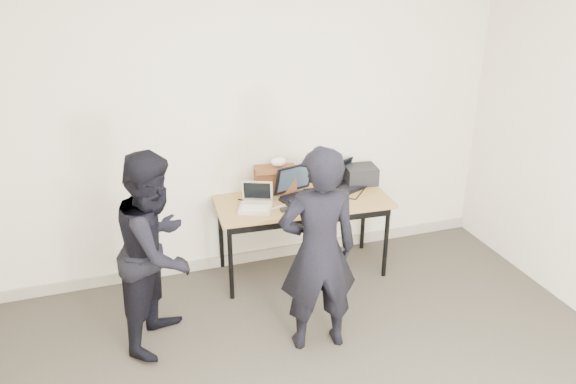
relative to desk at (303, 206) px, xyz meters
name	(u,v)px	position (x,y,z in m)	size (l,w,h in m)	color
room	(369,242)	(-0.34, -1.91, 0.69)	(4.60, 4.60, 2.80)	#3B352D
desk	(303,206)	(0.00, 0.00, 0.00)	(1.54, 0.74, 0.72)	olive
laptop_beige	(256,204)	(-0.43, -0.04, 0.10)	(0.34, 0.34, 0.21)	#C2B39B
laptop_center	(301,192)	(-0.01, 0.02, 0.12)	(0.45, 0.44, 0.29)	black
laptop_right	(346,180)	(0.48, 0.18, 0.11)	(0.40, 0.40, 0.23)	black
leather_satchel	(275,179)	(-0.18, 0.23, 0.19)	(0.38, 0.23, 0.25)	brown
tissue	(278,162)	(-0.15, 0.23, 0.34)	(0.13, 0.10, 0.08)	white
equipment_box	(361,175)	(0.63, 0.19, 0.14)	(0.28, 0.24, 0.16)	black
power_brick	(285,210)	(-0.22, -0.17, 0.07)	(0.07, 0.05, 0.03)	black
cables	(308,199)	(0.05, -0.01, 0.06)	(1.15, 0.41, 0.01)	black
person_typist	(318,251)	(-0.24, -0.97, 0.11)	(0.56, 0.37, 1.55)	black
person_observer	(157,250)	(-1.30, -0.55, 0.08)	(0.72, 0.56, 1.49)	black
baseboard	(257,255)	(-0.34, 0.33, -0.61)	(4.50, 0.03, 0.10)	#A09985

